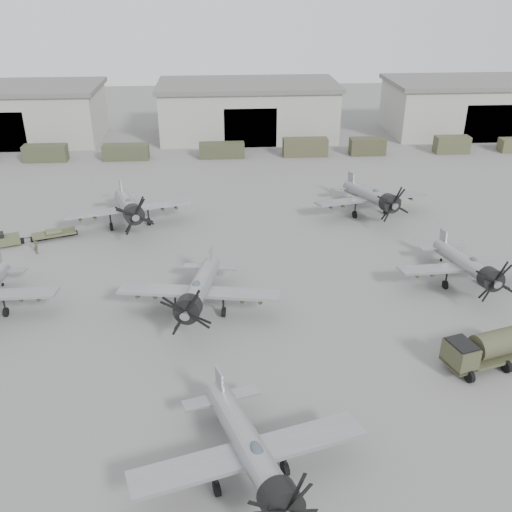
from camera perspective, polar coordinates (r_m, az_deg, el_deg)
The scene contains 18 objects.
ground at distance 40.85m, azimuth 4.27°, elevation -10.71°, with size 220.00×220.00×0.00m, color #5E5E5C.
hangar_left at distance 101.65m, azimuth -23.34°, elevation 12.98°, with size 29.00×14.80×8.70m.
hangar_center at distance 96.37m, azimuth -0.82°, elevation 14.44°, with size 29.00×14.80×8.70m.
hangar_right at distance 105.50m, azimuth 20.92°, elevation 13.83°, with size 29.00×14.80×8.70m.
support_truck_1 at distance 88.92m, azimuth -20.31°, elevation 9.63°, with size 6.12×2.20×2.35m, color #3A3F29.
support_truck_2 at distance 86.45m, azimuth -12.87°, elevation 10.11°, with size 6.60×2.20×2.20m, color #3B3F29.
support_truck_3 at distance 85.43m, azimuth -3.44°, elevation 10.52°, with size 6.62×2.20×2.16m, color #393D28.
support_truck_4 at distance 86.36m, azimuth 4.94°, elevation 10.79°, with size 6.59×2.20×2.60m, color #41402B.
support_truck_5 at distance 88.29m, azimuth 11.08°, elevation 10.71°, with size 5.25×2.20×2.47m, color #3B3B26.
support_truck_6 at distance 92.43m, azimuth 18.99°, elevation 10.49°, with size 5.12×2.20×2.51m, color #43462D.
aircraft_near_1 at distance 31.27m, azimuth -0.37°, elevation -19.09°, with size 12.92×11.63×5.16m.
aircraft_mid_1 at distance 44.90m, azimuth -5.80°, elevation -3.43°, with size 12.96×11.66×5.14m.
aircraft_mid_2 at distance 52.03m, azimuth 20.53°, elevation -0.89°, with size 11.93×10.73×4.77m.
aircraft_far_0 at distance 61.85m, azimuth -12.62°, elevation 4.82°, with size 13.31×11.98×5.31m.
aircraft_far_1 at distance 64.71m, azimuth 11.58°, elevation 5.82°, with size 12.90×11.61×5.12m.
fuel_tanker at distance 42.96m, azimuth 22.38°, elevation -8.41°, with size 7.13×4.40×2.62m.
tug_trailer at distance 62.22m, azimuth -21.98°, elevation 1.74°, with size 7.50×3.87×1.50m.
ground_crew at distance 59.35m, azimuth -21.15°, elevation 0.96°, with size 0.59×0.39×1.62m, color #45432D.
Camera 1 is at (-5.24, -32.09, 24.73)m, focal length 40.00 mm.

